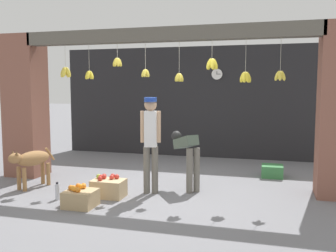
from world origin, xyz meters
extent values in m
plane|color=slate|center=(0.00, 0.00, 0.00)|extent=(60.00, 60.00, 0.00)
cube|color=#232326|center=(0.00, 3.26, 1.41)|extent=(7.16, 0.12, 2.81)
cube|color=brown|center=(-2.93, 0.30, 1.41)|extent=(0.70, 0.60, 2.81)
cube|color=#5B564C|center=(0.00, 0.12, 2.69)|extent=(5.26, 0.24, 0.24)
cylinder|color=#B2AD99|center=(-1.88, 0.09, 2.37)|extent=(0.01, 0.01, 0.41)
ellipsoid|color=yellow|center=(-1.83, 0.09, 2.07)|extent=(0.14, 0.08, 0.22)
ellipsoid|color=yellow|center=(-1.88, 0.15, 2.07)|extent=(0.08, 0.14, 0.22)
ellipsoid|color=yellow|center=(-1.94, 0.09, 2.07)|extent=(0.14, 0.08, 0.22)
ellipsoid|color=yellow|center=(-1.88, 0.04, 2.07)|extent=(0.08, 0.14, 0.22)
cylinder|color=#B2AD99|center=(-1.38, 0.07, 2.33)|extent=(0.01, 0.01, 0.49)
ellipsoid|color=yellow|center=(-1.34, 0.07, 2.01)|extent=(0.11, 0.06, 0.17)
ellipsoid|color=yellow|center=(-1.38, 0.12, 2.01)|extent=(0.06, 0.11, 0.17)
ellipsoid|color=yellow|center=(-1.43, 0.07, 2.01)|extent=(0.11, 0.06, 0.17)
ellipsoid|color=yellow|center=(-1.38, 0.03, 2.01)|extent=(0.06, 0.11, 0.17)
cylinder|color=#B2AD99|center=(-0.86, 0.16, 2.44)|extent=(0.01, 0.01, 0.26)
ellipsoid|color=gold|center=(-0.82, 0.16, 2.24)|extent=(0.12, 0.06, 0.18)
ellipsoid|color=gold|center=(-0.84, 0.19, 2.24)|extent=(0.10, 0.10, 0.19)
ellipsoid|color=gold|center=(-0.87, 0.20, 2.24)|extent=(0.08, 0.11, 0.18)
ellipsoid|color=gold|center=(-0.90, 0.18, 2.24)|extent=(0.11, 0.09, 0.18)
ellipsoid|color=gold|center=(-0.90, 0.14, 2.24)|extent=(0.11, 0.09, 0.18)
ellipsoid|color=gold|center=(-0.87, 0.12, 2.24)|extent=(0.08, 0.11, 0.18)
ellipsoid|color=gold|center=(-0.84, 0.13, 2.24)|extent=(0.10, 0.10, 0.19)
cylinder|color=#B2AD99|center=(-0.32, 0.14, 2.34)|extent=(0.01, 0.01, 0.47)
ellipsoid|color=yellow|center=(-0.28, 0.14, 2.04)|extent=(0.10, 0.06, 0.16)
ellipsoid|color=yellow|center=(-0.32, 0.18, 2.04)|extent=(0.06, 0.10, 0.16)
ellipsoid|color=yellow|center=(-0.36, 0.14, 2.04)|extent=(0.10, 0.06, 0.16)
ellipsoid|color=yellow|center=(-0.32, 0.10, 2.04)|extent=(0.06, 0.10, 0.16)
cylinder|color=#B2AD99|center=(0.29, 0.14, 2.30)|extent=(0.01, 0.01, 0.55)
ellipsoid|color=gold|center=(0.33, 0.14, 1.96)|extent=(0.10, 0.06, 0.16)
ellipsoid|color=gold|center=(0.32, 0.17, 1.96)|extent=(0.09, 0.09, 0.17)
ellipsoid|color=gold|center=(0.29, 0.18, 1.96)|extent=(0.07, 0.10, 0.16)
ellipsoid|color=gold|center=(0.26, 0.15, 1.96)|extent=(0.10, 0.08, 0.17)
ellipsoid|color=gold|center=(0.26, 0.12, 1.96)|extent=(0.10, 0.08, 0.17)
ellipsoid|color=gold|center=(0.29, 0.10, 1.96)|extent=(0.07, 0.10, 0.16)
ellipsoid|color=gold|center=(0.32, 0.11, 1.96)|extent=(0.09, 0.09, 0.17)
cylinder|color=#B2AD99|center=(0.87, 0.07, 2.42)|extent=(0.01, 0.01, 0.31)
ellipsoid|color=yellow|center=(0.92, 0.07, 2.17)|extent=(0.13, 0.07, 0.21)
ellipsoid|color=yellow|center=(0.89, 0.12, 2.17)|extent=(0.09, 0.13, 0.21)
ellipsoid|color=yellow|center=(0.83, 0.10, 2.17)|extent=(0.13, 0.11, 0.22)
ellipsoid|color=yellow|center=(0.83, 0.04, 2.17)|extent=(0.13, 0.11, 0.22)
ellipsoid|color=yellow|center=(0.89, 0.02, 2.17)|extent=(0.09, 0.13, 0.21)
cylinder|color=#B2AD99|center=(1.42, 0.07, 2.31)|extent=(0.01, 0.01, 0.54)
ellipsoid|color=yellow|center=(1.47, 0.07, 1.95)|extent=(0.13, 0.07, 0.20)
ellipsoid|color=yellow|center=(1.45, 0.11, 1.95)|extent=(0.11, 0.12, 0.21)
ellipsoid|color=yellow|center=(1.41, 0.12, 1.95)|extent=(0.08, 0.13, 0.20)
ellipsoid|color=yellow|center=(1.38, 0.10, 1.95)|extent=(0.13, 0.10, 0.20)
ellipsoid|color=yellow|center=(1.38, 0.05, 1.95)|extent=(0.13, 0.10, 0.20)
ellipsoid|color=yellow|center=(1.41, 0.03, 1.95)|extent=(0.08, 0.13, 0.20)
ellipsoid|color=yellow|center=(1.45, 0.04, 1.95)|extent=(0.11, 0.12, 0.21)
cylinder|color=#B2AD99|center=(1.97, 0.08, 2.31)|extent=(0.01, 0.01, 0.53)
ellipsoid|color=yellow|center=(2.01, 0.08, 1.97)|extent=(0.12, 0.06, 0.18)
ellipsoid|color=yellow|center=(1.97, 0.12, 1.97)|extent=(0.06, 0.12, 0.18)
ellipsoid|color=yellow|center=(1.92, 0.08, 1.97)|extent=(0.12, 0.06, 0.18)
ellipsoid|color=yellow|center=(1.97, 0.03, 1.97)|extent=(0.06, 0.12, 0.18)
ellipsoid|color=#9E7042|center=(-2.22, -0.51, 0.53)|extent=(0.46, 0.71, 0.26)
cylinder|color=#9E7042|center=(-2.22, -0.77, 0.20)|extent=(0.07, 0.07, 0.41)
cylinder|color=#9E7042|center=(-2.37, -0.72, 0.20)|extent=(0.07, 0.07, 0.41)
cylinder|color=#9E7042|center=(-2.07, -0.30, 0.20)|extent=(0.07, 0.07, 0.41)
cylinder|color=#9E7042|center=(-2.22, -0.25, 0.20)|extent=(0.07, 0.07, 0.41)
ellipsoid|color=#9E7042|center=(-2.33, -0.85, 0.59)|extent=(0.24, 0.28, 0.18)
cone|color=brown|center=(-2.28, -0.87, 0.68)|extent=(0.06, 0.06, 0.07)
cone|color=brown|center=(-2.38, -0.84, 0.68)|extent=(0.06, 0.06, 0.07)
cylinder|color=#9E7042|center=(-2.11, -0.17, 0.55)|extent=(0.11, 0.21, 0.27)
cylinder|color=#6B665B|center=(-0.02, -0.29, 0.40)|extent=(0.11, 0.11, 0.80)
cylinder|color=#6B665B|center=(-0.15, -0.32, 0.40)|extent=(0.11, 0.11, 0.80)
cube|color=white|center=(-0.08, -0.31, 1.10)|extent=(0.23, 0.20, 0.60)
cylinder|color=tan|center=(0.05, -0.28, 1.13)|extent=(0.06, 0.06, 0.53)
cylinder|color=tan|center=(-0.22, -0.33, 1.13)|extent=(0.06, 0.06, 0.53)
sphere|color=tan|center=(-0.08, -0.31, 1.50)|extent=(0.21, 0.21, 0.21)
cylinder|color=#234299|center=(-0.08, -0.31, 1.59)|extent=(0.21, 0.21, 0.07)
cube|color=#234299|center=(-0.06, -0.41, 1.56)|extent=(0.19, 0.14, 0.01)
cylinder|color=#6B665B|center=(0.54, -0.11, 0.38)|extent=(0.11, 0.11, 0.76)
cylinder|color=#6B665B|center=(0.64, -0.02, 0.38)|extent=(0.11, 0.11, 0.76)
cube|color=#4C5B4C|center=(0.42, 0.13, 0.83)|extent=(0.54, 0.57, 0.30)
sphere|color=black|center=(0.18, 0.39, 0.90)|extent=(0.18, 0.18, 0.18)
cube|color=tan|center=(-0.88, -1.28, 0.13)|extent=(0.45, 0.42, 0.25)
sphere|color=orange|center=(-0.99, -1.29, 0.28)|extent=(0.08, 0.08, 0.08)
sphere|color=orange|center=(-0.91, -1.20, 0.28)|extent=(0.08, 0.08, 0.08)
sphere|color=orange|center=(-0.86, -1.38, 0.28)|extent=(0.08, 0.08, 0.08)
sphere|color=orange|center=(-0.88, -1.17, 0.28)|extent=(0.08, 0.08, 0.08)
sphere|color=orange|center=(-0.92, -1.35, 0.28)|extent=(0.08, 0.08, 0.08)
sphere|color=orange|center=(-0.91, -1.13, 0.28)|extent=(0.08, 0.08, 0.08)
sphere|color=orange|center=(-0.97, -1.32, 0.28)|extent=(0.08, 0.08, 0.08)
sphere|color=orange|center=(-1.03, -1.29, 0.28)|extent=(0.08, 0.08, 0.08)
sphere|color=orange|center=(-0.98, -1.16, 0.28)|extent=(0.08, 0.08, 0.08)
cube|color=tan|center=(-0.68, -0.70, 0.14)|extent=(0.52, 0.36, 0.29)
sphere|color=red|center=(-0.78, -0.66, 0.32)|extent=(0.08, 0.08, 0.08)
sphere|color=red|center=(-0.80, -0.61, 0.32)|extent=(0.08, 0.08, 0.08)
sphere|color=#99B238|center=(-0.88, -0.66, 0.32)|extent=(0.08, 0.08, 0.08)
sphere|color=red|center=(-0.58, -0.60, 0.32)|extent=(0.08, 0.08, 0.08)
sphere|color=red|center=(-0.79, -0.79, 0.32)|extent=(0.08, 0.08, 0.08)
sphere|color=red|center=(-0.82, -0.69, 0.32)|extent=(0.08, 0.08, 0.08)
sphere|color=red|center=(-0.67, -0.57, 0.32)|extent=(0.08, 0.08, 0.08)
sphere|color=red|center=(-0.64, -0.66, 0.32)|extent=(0.08, 0.08, 0.08)
cube|color=#387A42|center=(1.90, 1.44, 0.12)|extent=(0.41, 0.41, 0.24)
cylinder|color=silver|center=(-1.41, -1.06, 0.13)|extent=(0.07, 0.07, 0.26)
cylinder|color=black|center=(-1.41, -1.06, 0.27)|extent=(0.04, 0.04, 0.03)
cylinder|color=black|center=(0.52, 3.19, 2.11)|extent=(0.29, 0.01, 0.29)
cylinder|color=white|center=(0.52, 3.18, 2.11)|extent=(0.27, 0.02, 0.27)
cube|color=black|center=(0.52, 3.16, 2.14)|extent=(0.01, 0.01, 0.08)
cube|color=black|center=(0.56, 3.16, 2.11)|extent=(0.10, 0.01, 0.01)
camera|label=1|loc=(1.84, -6.20, 1.79)|focal=40.00mm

